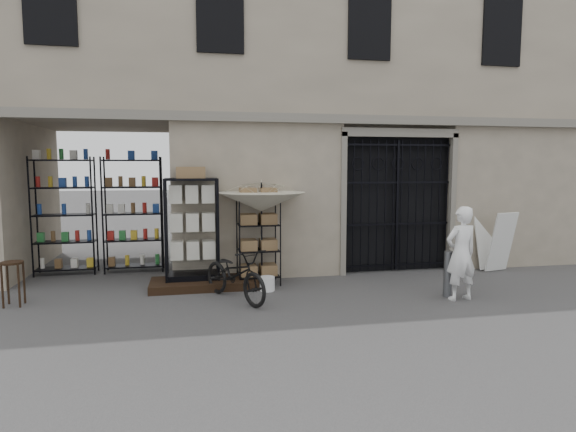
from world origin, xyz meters
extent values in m
plane|color=black|center=(0.00, 0.00, 0.00)|extent=(80.00, 80.00, 0.00)
cube|color=gray|center=(0.00, 4.00, 4.50)|extent=(14.00, 4.00, 9.00)
cube|color=black|center=(-4.50, 2.80, 1.50)|extent=(3.00, 1.70, 3.00)
cube|color=black|center=(-4.55, 3.30, 1.25)|extent=(2.70, 0.50, 2.50)
cube|color=black|center=(1.75, 2.28, 1.50)|extent=(2.50, 0.06, 3.00)
cube|color=black|center=(1.75, 2.12, 1.45)|extent=(0.05, 0.05, 2.80)
cube|color=black|center=(-2.40, 1.55, 0.07)|extent=(2.00, 0.90, 0.15)
cube|color=black|center=(-2.61, 1.72, 0.20)|extent=(1.07, 0.80, 0.11)
cube|color=silver|center=(-2.68, 1.43, 1.11)|extent=(0.87, 0.23, 1.80)
cube|color=silver|center=(-2.61, 1.72, 1.01)|extent=(0.89, 0.61, 1.50)
cube|color=olive|center=(-2.61, 1.72, 2.13)|extent=(0.62, 0.52, 0.21)
cube|color=black|center=(-1.34, 1.64, 0.89)|extent=(0.90, 0.75, 1.78)
cube|color=olive|center=(-1.34, 1.64, 0.84)|extent=(0.76, 0.61, 1.34)
cylinder|color=black|center=(-1.29, 1.55, 0.99)|extent=(0.04, 0.04, 1.99)
imported|color=beige|center=(-1.29, 1.55, 1.72)|extent=(1.63, 1.65, 1.34)
cylinder|color=white|center=(-1.26, 1.07, 0.13)|extent=(0.34, 0.34, 0.26)
imported|color=black|center=(-1.90, 0.57, 0.00)|extent=(0.97, 1.09, 1.73)
cylinder|color=black|center=(-5.51, 0.95, 0.72)|extent=(0.45, 0.45, 0.04)
cube|color=black|center=(-5.51, 0.95, 0.36)|extent=(0.35, 0.35, 0.72)
cylinder|color=slate|center=(1.80, 0.04, 0.41)|extent=(0.18, 0.18, 0.81)
imported|color=white|center=(1.91, -0.18, 0.00)|extent=(0.80, 1.69, 0.39)
cube|color=silver|center=(3.95, 1.59, 0.67)|extent=(0.67, 0.44, 1.29)
cube|color=silver|center=(3.86, 1.98, 0.67)|extent=(0.67, 0.44, 1.29)
camera|label=1|loc=(-2.61, -7.55, 2.31)|focal=30.00mm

